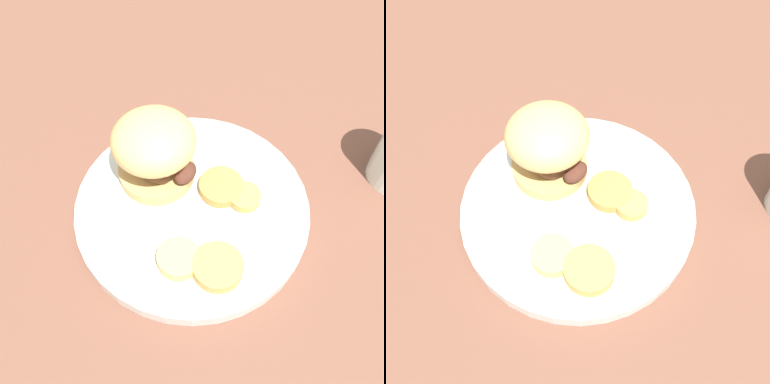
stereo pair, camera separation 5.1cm
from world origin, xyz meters
TOP-DOWN VIEW (x-y plane):
  - ground_plane at (0.00, 0.00)m, footprint 4.00×4.00m
  - dinner_plate at (0.00, 0.00)m, footprint 0.28×0.28m
  - sandwich at (0.00, -0.06)m, footprint 0.10×0.11m
  - potato_round_0 at (0.04, 0.08)m, footprint 0.06×0.06m
  - potato_round_1 at (-0.05, 0.04)m, footprint 0.04×0.04m
  - potato_round_2 at (0.06, 0.04)m, footprint 0.05×0.05m
  - potato_round_3 at (-0.04, 0.01)m, footprint 0.05×0.05m

SIDE VIEW (x-z plane):
  - ground_plane at x=0.00m, z-range 0.00..0.00m
  - dinner_plate at x=0.00m, z-range 0.00..0.02m
  - potato_round_1 at x=-0.05m, z-range 0.02..0.03m
  - potato_round_3 at x=-0.04m, z-range 0.02..0.03m
  - potato_round_2 at x=0.06m, z-range 0.02..0.04m
  - potato_round_0 at x=0.04m, z-range 0.02..0.04m
  - sandwich at x=0.00m, z-range 0.03..0.12m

